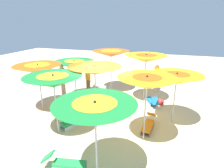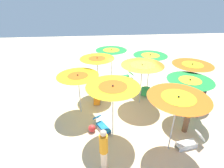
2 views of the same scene
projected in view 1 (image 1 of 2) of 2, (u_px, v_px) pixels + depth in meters
ground at (106, 117)px, 8.43m from camera, size 35.58×35.58×0.04m
beach_umbrella_0 at (38, 69)px, 8.50m from camera, size 2.15×2.15×2.26m
beach_umbrella_1 at (53, 81)px, 6.56m from camera, size 2.05×2.05×2.33m
beach_umbrella_2 at (95, 109)px, 4.57m from camera, size 2.09×2.09×2.27m
beach_umbrella_3 at (74, 64)px, 9.73m from camera, size 2.07×2.07×2.18m
beach_umbrella_4 at (95, 70)px, 7.74m from camera, size 2.23×2.23×2.38m
beach_umbrella_5 at (147, 83)px, 6.08m from camera, size 1.95×1.95×2.43m
beach_umbrella_6 at (111, 54)px, 10.88m from camera, size 2.16×2.16×2.50m
beach_umbrella_7 at (146, 59)px, 9.39m from camera, size 2.10×2.10×2.53m
beach_umbrella_8 at (177, 79)px, 7.36m from camera, size 2.02×2.02×2.18m
lounger_0 at (67, 101)px, 9.47m from camera, size 1.21×0.60×0.68m
lounger_1 at (148, 124)px, 7.38m from camera, size 1.32×0.46×0.54m
lounger_2 at (74, 120)px, 7.70m from camera, size 1.31×0.87×0.68m
lounger_3 at (151, 101)px, 9.54m from camera, size 1.14×0.83×0.57m
lounger_4 at (98, 85)px, 11.76m from camera, size 0.55×1.23×0.69m
lounger_5 at (66, 164)px, 5.36m from camera, size 0.54×1.32×0.54m
beachgoer_0 at (156, 77)px, 11.12m from camera, size 0.30×0.30×1.76m
beachgoer_1 at (88, 77)px, 10.79m from camera, size 0.30×0.30×1.86m
beachgoer_2 at (63, 80)px, 10.25m from camera, size 0.30×0.30×1.88m
beach_ball at (161, 102)px, 9.49m from camera, size 0.33×0.33×0.33m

